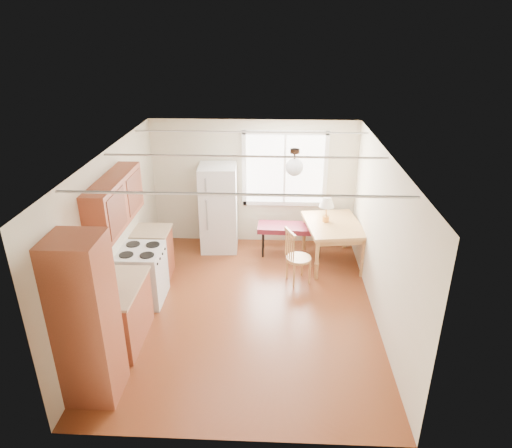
# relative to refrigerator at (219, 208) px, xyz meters

# --- Properties ---
(room_shell) EXTENTS (4.60, 5.60, 2.62)m
(room_shell) POSITION_rel_refrigerator_xyz_m (0.67, -2.12, 0.40)
(room_shell) COLOR #522211
(room_shell) RESTS_ON ground
(kitchen_run) EXTENTS (0.65, 3.40, 2.20)m
(kitchen_run) POSITION_rel_refrigerator_xyz_m (-1.05, -2.75, -0.01)
(kitchen_run) COLOR brown
(kitchen_run) RESTS_ON ground
(window_unit) EXTENTS (1.64, 0.05, 1.51)m
(window_unit) POSITION_rel_refrigerator_xyz_m (1.27, 0.35, 0.70)
(window_unit) COLOR white
(window_unit) RESTS_ON room_shell
(pendant_light) EXTENTS (0.26, 0.26, 0.40)m
(pendant_light) POSITION_rel_refrigerator_xyz_m (1.37, -1.72, 1.38)
(pendant_light) COLOR #301E15
(pendant_light) RESTS_ON room_shell
(refrigerator) EXTENTS (0.74, 0.75, 1.71)m
(refrigerator) POSITION_rel_refrigerator_xyz_m (0.00, 0.00, 0.00)
(refrigerator) COLOR silver
(refrigerator) RESTS_ON ground
(bench) EXTENTS (1.30, 0.52, 0.59)m
(bench) POSITION_rel_refrigerator_xyz_m (1.42, -0.20, -0.32)
(bench) COLOR #561420
(bench) RESTS_ON ground
(dining_table) EXTENTS (1.14, 1.41, 0.80)m
(dining_table) POSITION_rel_refrigerator_xyz_m (2.17, -0.52, -0.15)
(dining_table) COLOR #AB7842
(dining_table) RESTS_ON ground
(chair) EXTENTS (0.48, 0.48, 0.98)m
(chair) POSITION_rel_refrigerator_xyz_m (1.43, -1.27, -0.29)
(chair) COLOR #AB7842
(chair) RESTS_ON ground
(table_lamp) EXTENTS (0.27, 0.27, 0.48)m
(table_lamp) POSITION_rel_refrigerator_xyz_m (2.03, -0.44, 0.30)
(table_lamp) COLOR #C4883E
(table_lamp) RESTS_ON dining_table
(coffee_maker) EXTENTS (0.19, 0.24, 0.36)m
(coffee_maker) POSITION_rel_refrigerator_xyz_m (-1.05, -3.25, 0.18)
(coffee_maker) COLOR black
(coffee_maker) RESTS_ON kitchen_run
(kettle) EXTENTS (0.11, 0.11, 0.21)m
(kettle) POSITION_rel_refrigerator_xyz_m (-1.09, -3.13, 0.13)
(kettle) COLOR red
(kettle) RESTS_ON kitchen_run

